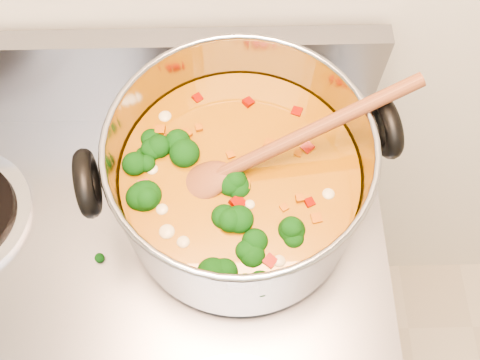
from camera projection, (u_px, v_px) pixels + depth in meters
The scene contains 3 objects.
stockpot at pixel (240, 180), 0.64m from camera, with size 0.36×0.30×0.18m.
wooden_spoon at pixel (256, 157), 0.60m from camera, with size 0.29×0.11×0.12m.
cooktop_crumbs at pixel (236, 147), 0.76m from camera, with size 0.31×0.22×0.01m.
Camera 1 is at (0.25, 1.03, 1.59)m, focal length 40.00 mm.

